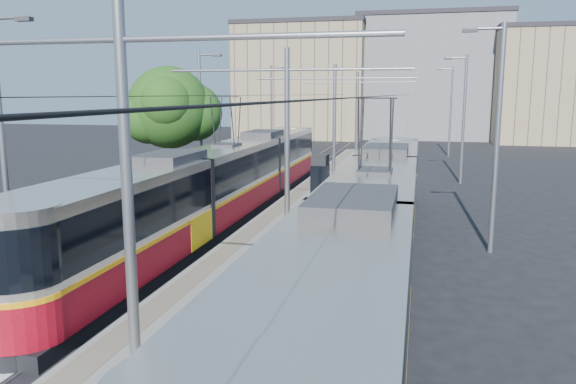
# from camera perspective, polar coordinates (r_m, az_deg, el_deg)

# --- Properties ---
(ground) EXTENTS (160.00, 160.00, 0.00)m
(ground) POSITION_cam_1_polar(r_m,az_deg,el_deg) (14.65, -7.47, -12.71)
(ground) COLOR black
(ground) RESTS_ON ground
(platform) EXTENTS (4.00, 50.00, 0.30)m
(platform) POSITION_cam_1_polar(r_m,az_deg,el_deg) (30.52, 3.79, -0.41)
(platform) COLOR gray
(platform) RESTS_ON ground
(tactile_strip_left) EXTENTS (0.70, 50.00, 0.01)m
(tactile_strip_left) POSITION_cam_1_polar(r_m,az_deg,el_deg) (30.75, 1.13, -0.01)
(tactile_strip_left) COLOR gray
(tactile_strip_left) RESTS_ON platform
(tactile_strip_right) EXTENTS (0.70, 50.00, 0.01)m
(tactile_strip_right) POSITION_cam_1_polar(r_m,az_deg,el_deg) (30.29, 6.50, -0.23)
(tactile_strip_right) COLOR gray
(tactile_strip_right) RESTS_ON platform
(rails) EXTENTS (8.71, 70.00, 0.03)m
(rails) POSITION_cam_1_polar(r_m,az_deg,el_deg) (30.54, 3.79, -0.66)
(rails) COLOR gray
(rails) RESTS_ON ground
(track_arrow) EXTENTS (1.20, 5.00, 0.01)m
(track_arrow) POSITION_cam_1_polar(r_m,az_deg,el_deg) (13.99, -26.55, -14.83)
(track_arrow) COLOR silver
(track_arrow) RESTS_ON ground
(tram_left) EXTENTS (2.43, 30.22, 5.50)m
(tram_left) POSITION_cam_1_polar(r_m,az_deg,el_deg) (25.75, -6.17, 1.14)
(tram_left) COLOR black
(tram_left) RESTS_ON ground
(tram_right) EXTENTS (2.43, 27.84, 5.50)m
(tram_right) POSITION_cam_1_polar(r_m,az_deg,el_deg) (17.27, 8.67, -2.76)
(tram_right) COLOR black
(tram_right) RESTS_ON ground
(catenary) EXTENTS (9.20, 70.00, 7.00)m
(catenary) POSITION_cam_1_polar(r_m,az_deg,el_deg) (27.24, 2.91, 7.62)
(catenary) COLOR gray
(catenary) RESTS_ON platform
(street_lamps) EXTENTS (15.18, 38.22, 8.00)m
(street_lamps) POSITION_cam_1_polar(r_m,az_deg,el_deg) (34.01, 4.98, 7.48)
(street_lamps) COLOR gray
(street_lamps) RESTS_ON ground
(shelter) EXTENTS (0.73, 1.18, 2.59)m
(shelter) POSITION_cam_1_polar(r_m,az_deg,el_deg) (25.83, 3.28, 1.09)
(shelter) COLOR black
(shelter) RESTS_ON platform
(tree) EXTENTS (4.89, 4.52, 7.11)m
(tree) POSITION_cam_1_polar(r_m,az_deg,el_deg) (31.37, -11.34, 8.26)
(tree) COLOR #382314
(tree) RESTS_ON ground
(building_left) EXTENTS (16.32, 12.24, 14.45)m
(building_left) POSITION_cam_1_polar(r_m,az_deg,el_deg) (74.15, 1.64, 11.19)
(building_left) COLOR gray
(building_left) RESTS_ON ground
(building_centre) EXTENTS (18.36, 14.28, 15.36)m
(building_centre) POSITION_cam_1_polar(r_m,az_deg,el_deg) (76.66, 14.30, 11.19)
(building_centre) COLOR slate
(building_centre) RESTS_ON ground
(building_right) EXTENTS (14.28, 10.20, 13.13)m
(building_right) POSITION_cam_1_polar(r_m,az_deg,el_deg) (72.24, 25.67, 9.74)
(building_right) COLOR gray
(building_right) RESTS_ON ground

